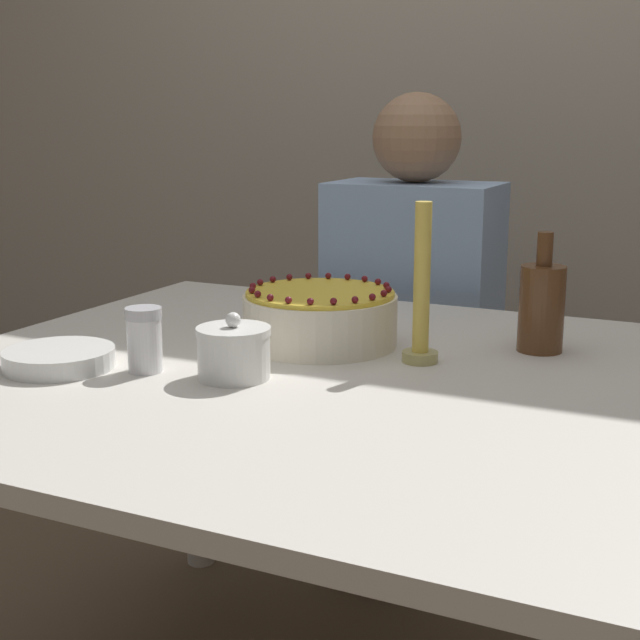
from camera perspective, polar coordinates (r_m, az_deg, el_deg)
The scene contains 9 objects.
wall_behind at distance 2.73m, azimuth 13.52°, elevation 16.23°, with size 8.00×0.05×2.60m.
dining_table at distance 1.48m, azimuth 0.42°, elevation -6.90°, with size 1.31×1.14×0.72m.
cake at distance 1.59m, azimuth 0.00°, elevation 0.14°, with size 0.28×0.28×0.11m.
sugar_bowl at distance 1.40m, azimuth -5.54°, elevation -2.06°, with size 0.12×0.12×0.11m.
sugar_shaker at distance 1.45m, azimuth -11.17°, elevation -1.22°, with size 0.06×0.06×0.11m.
plate_stack at distance 1.51m, azimuth -16.35°, elevation -2.38°, with size 0.18×0.18×0.03m.
candle at distance 1.48m, azimuth 6.51°, elevation 1.37°, with size 0.06×0.06×0.27m.
bottle at distance 1.59m, azimuth 14.00°, elevation 0.87°, with size 0.08×0.08×0.21m.
person_man_blue_shirt at distance 2.24m, azimuth 5.86°, elevation -3.00°, with size 0.40×0.34×1.18m.
Camera 1 is at (0.59, -1.26, 1.13)m, focal length 50.00 mm.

